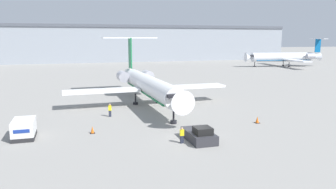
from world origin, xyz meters
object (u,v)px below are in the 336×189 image
Objects in this scene: worker_by_wing at (110,110)px; airplane_parked_far_right at (285,57)px; traffic_cone_left at (92,130)px; pushback_tug at (199,135)px; airplane_main at (148,84)px; traffic_cone_right at (257,120)px; worker_near_tug at (182,135)px; luggage_cart at (24,129)px.

airplane_parked_far_right is (71.07, 60.23, 2.56)m from worker_by_wing.
traffic_cone_left is 100.11m from airplane_parked_far_right.
airplane_parked_far_right is (63.62, 73.32, 2.88)m from pushback_tug.
worker_by_wing is at bearing 68.88° from traffic_cone_left.
pushback_tug reaches higher than traffic_cone_left.
airplane_main reaches higher than traffic_cone_left.
airplane_main is 18.42m from traffic_cone_right.
worker_by_wing is (-5.49, 13.36, 0.08)m from worker_near_tug.
luggage_cart is 26.82m from traffic_cone_right.
airplane_main is 6.42× the size of pushback_tug.
luggage_cart is at bearing 176.99° from traffic_cone_left.
airplane_main is 19.69m from pushback_tug.
pushback_tug is 1.26× the size of luggage_cart.
airplane_main is at bearing 55.17° from traffic_cone_left.
traffic_cone_left is 19.84m from traffic_cone_right.
airplane_main reaches higher than luggage_cart.
worker_by_wing is at bearing 153.16° from traffic_cone_right.
luggage_cart is (-16.47, -13.31, -2.26)m from airplane_main.
luggage_cart is at bearing -140.29° from airplane_parked_far_right.
worker_near_tug is 10.31m from traffic_cone_left.
traffic_cone_right is (11.50, 4.76, -0.45)m from worker_near_tug.
traffic_cone_left is (-9.51, -13.67, -2.86)m from airplane_main.
worker_by_wing reaches higher than worker_near_tug.
worker_by_wing is 0.06× the size of airplane_parked_far_right.
airplane_parked_far_right reaches higher than luggage_cart.
airplane_parked_far_right is at bearing 48.30° from worker_near_tug.
worker_near_tug is 1.98× the size of traffic_cone_left.
worker_by_wing is 2.15× the size of traffic_cone_left.
traffic_cone_left is at bearing -124.83° from airplane_main.
luggage_cart is 6.99m from traffic_cone_left.
worker_near_tug is 0.05× the size of airplane_parked_far_right.
pushback_tug is 0.16× the size of airplane_parked_far_right.
traffic_cone_right is (9.55, 4.49, -0.21)m from pushback_tug.
traffic_cone_right is (17.00, -8.60, -0.53)m from worker_by_wing.
luggage_cart is 2.09× the size of worker_by_wing.
airplane_main reaches higher than worker_near_tug.
airplane_main is 21.30m from luggage_cart.
worker_near_tug is at bearing -22.98° from luggage_cart.
luggage_cart reaches higher than traffic_cone_right.
airplane_main is 16.90m from traffic_cone_left.
airplane_parked_far_right is (80.83, 67.13, 2.50)m from luggage_cart.
worker_near_tug reaches higher than traffic_cone_left.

